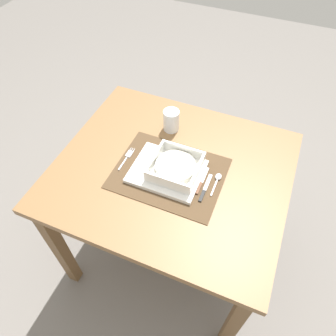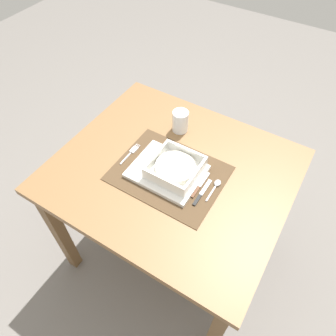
{
  "view_description": "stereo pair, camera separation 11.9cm",
  "coord_description": "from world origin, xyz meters",
  "px_view_note": "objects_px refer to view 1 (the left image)",
  "views": [
    {
      "loc": [
        0.29,
        -0.73,
        1.65
      ],
      "look_at": [
        -0.0,
        -0.03,
        0.73
      ],
      "focal_mm": 33.67,
      "sensor_mm": 36.0,
      "label": 1
    },
    {
      "loc": [
        0.39,
        -0.67,
        1.65
      ],
      "look_at": [
        -0.0,
        -0.03,
        0.73
      ],
      "focal_mm": 33.67,
      "sensor_mm": 36.0,
      "label": 2
    }
  ],
  "objects_px": {
    "porridge_bowl": "(175,167)",
    "butter_knife": "(205,189)",
    "dining_table": "(172,183)",
    "bread_knife": "(201,182)",
    "fork": "(127,157)",
    "drinking_glass": "(171,121)",
    "spoon": "(218,179)"
  },
  "relations": [
    {
      "from": "porridge_bowl",
      "to": "butter_knife",
      "type": "height_order",
      "value": "porridge_bowl"
    },
    {
      "from": "fork",
      "to": "bread_knife",
      "type": "xyz_separation_m",
      "value": [
        0.32,
        -0.01,
        0.0
      ]
    },
    {
      "from": "porridge_bowl",
      "to": "butter_knife",
      "type": "xyz_separation_m",
      "value": [
        0.13,
        -0.03,
        -0.03
      ]
    },
    {
      "from": "porridge_bowl",
      "to": "fork",
      "type": "bearing_deg",
      "value": 179.66
    },
    {
      "from": "dining_table",
      "to": "drinking_glass",
      "type": "distance_m",
      "value": 0.27
    },
    {
      "from": "porridge_bowl",
      "to": "butter_knife",
      "type": "distance_m",
      "value": 0.14
    },
    {
      "from": "dining_table",
      "to": "spoon",
      "type": "xyz_separation_m",
      "value": [
        0.18,
        0.01,
        0.11
      ]
    },
    {
      "from": "dining_table",
      "to": "bread_knife",
      "type": "relative_size",
      "value": 6.72
    },
    {
      "from": "dining_table",
      "to": "fork",
      "type": "height_order",
      "value": "fork"
    },
    {
      "from": "porridge_bowl",
      "to": "butter_knife",
      "type": "bearing_deg",
      "value": -13.64
    },
    {
      "from": "bread_knife",
      "to": "drinking_glass",
      "type": "xyz_separation_m",
      "value": [
        -0.22,
        0.23,
        0.04
      ]
    },
    {
      "from": "drinking_glass",
      "to": "fork",
      "type": "bearing_deg",
      "value": -113.59
    },
    {
      "from": "spoon",
      "to": "porridge_bowl",
      "type": "bearing_deg",
      "value": -166.45
    },
    {
      "from": "spoon",
      "to": "drinking_glass",
      "type": "height_order",
      "value": "drinking_glass"
    },
    {
      "from": "fork",
      "to": "spoon",
      "type": "bearing_deg",
      "value": 0.5
    },
    {
      "from": "porridge_bowl",
      "to": "bread_knife",
      "type": "xyz_separation_m",
      "value": [
        0.11,
        -0.0,
        -0.03
      ]
    },
    {
      "from": "porridge_bowl",
      "to": "fork",
      "type": "xyz_separation_m",
      "value": [
        -0.21,
        0.0,
        -0.03
      ]
    },
    {
      "from": "porridge_bowl",
      "to": "fork",
      "type": "relative_size",
      "value": 1.44
    },
    {
      "from": "dining_table",
      "to": "drinking_glass",
      "type": "relative_size",
      "value": 9.36
    },
    {
      "from": "butter_knife",
      "to": "drinking_glass",
      "type": "relative_size",
      "value": 1.38
    },
    {
      "from": "dining_table",
      "to": "porridge_bowl",
      "type": "xyz_separation_m",
      "value": [
        0.02,
        -0.02,
        0.14
      ]
    },
    {
      "from": "fork",
      "to": "bread_knife",
      "type": "distance_m",
      "value": 0.32
    },
    {
      "from": "bread_knife",
      "to": "spoon",
      "type": "bearing_deg",
      "value": 29.65
    },
    {
      "from": "porridge_bowl",
      "to": "drinking_glass",
      "type": "height_order",
      "value": "drinking_glass"
    },
    {
      "from": "dining_table",
      "to": "porridge_bowl",
      "type": "bearing_deg",
      "value": -41.37
    },
    {
      "from": "butter_knife",
      "to": "bread_knife",
      "type": "height_order",
      "value": "same"
    },
    {
      "from": "fork",
      "to": "butter_knife",
      "type": "xyz_separation_m",
      "value": [
        0.34,
        -0.03,
        0.0
      ]
    },
    {
      "from": "dining_table",
      "to": "bread_knife",
      "type": "height_order",
      "value": "bread_knife"
    },
    {
      "from": "dining_table",
      "to": "spoon",
      "type": "bearing_deg",
      "value": 3.91
    },
    {
      "from": "spoon",
      "to": "dining_table",
      "type": "bearing_deg",
      "value": -174.03
    },
    {
      "from": "butter_knife",
      "to": "drinking_glass",
      "type": "distance_m",
      "value": 0.35
    },
    {
      "from": "fork",
      "to": "spoon",
      "type": "distance_m",
      "value": 0.37
    }
  ]
}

